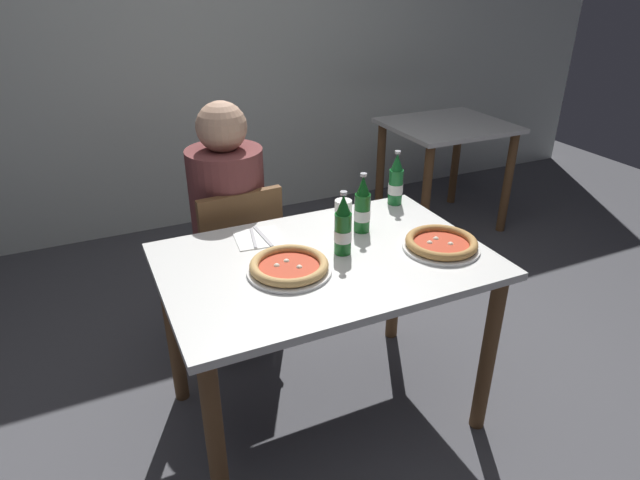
# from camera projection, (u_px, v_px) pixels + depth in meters

# --- Properties ---
(ground_plane) EXTENTS (8.00, 8.00, 0.00)m
(ground_plane) POSITION_uv_depth(u_px,v_px,m) (325.00, 410.00, 2.35)
(ground_plane) COLOR #4C4C51
(back_wall_tiled) EXTENTS (7.00, 0.10, 2.60)m
(back_wall_tiled) POSITION_uv_depth(u_px,v_px,m) (182.00, 36.00, 3.54)
(back_wall_tiled) COLOR silver
(back_wall_tiled) RESTS_ON ground_plane
(dining_table_main) EXTENTS (1.20, 0.80, 0.75)m
(dining_table_main) POSITION_uv_depth(u_px,v_px,m) (326.00, 284.00, 2.06)
(dining_table_main) COLOR silver
(dining_table_main) RESTS_ON ground_plane
(chair_behind_table) EXTENTS (0.43, 0.43, 0.85)m
(chair_behind_table) POSITION_uv_depth(u_px,v_px,m) (236.00, 258.00, 2.56)
(chair_behind_table) COLOR brown
(chair_behind_table) RESTS_ON ground_plane
(diner_seated) EXTENTS (0.34, 0.34, 1.21)m
(diner_seated) POSITION_uv_depth(u_px,v_px,m) (230.00, 235.00, 2.55)
(diner_seated) COLOR #2D3342
(diner_seated) RESTS_ON ground_plane
(dining_table_background) EXTENTS (0.80, 0.70, 0.75)m
(dining_table_background) POSITION_uv_depth(u_px,v_px,m) (446.00, 146.00, 3.78)
(dining_table_background) COLOR silver
(dining_table_background) RESTS_ON ground_plane
(pizza_margherita_near) EXTENTS (0.30, 0.30, 0.04)m
(pizza_margherita_near) POSITION_uv_depth(u_px,v_px,m) (289.00, 267.00, 1.91)
(pizza_margherita_near) COLOR white
(pizza_margherita_near) RESTS_ON dining_table_main
(pizza_marinara_far) EXTENTS (0.29, 0.29, 0.04)m
(pizza_marinara_far) POSITION_uv_depth(u_px,v_px,m) (441.00, 244.00, 2.07)
(pizza_marinara_far) COLOR white
(pizza_marinara_far) RESTS_ON dining_table_main
(beer_bottle_left) EXTENTS (0.07, 0.07, 0.25)m
(beer_bottle_left) POSITION_uv_depth(u_px,v_px,m) (362.00, 207.00, 2.17)
(beer_bottle_left) COLOR #14591E
(beer_bottle_left) RESTS_ON dining_table_main
(beer_bottle_center) EXTENTS (0.07, 0.07, 0.25)m
(beer_bottle_center) POSITION_uv_depth(u_px,v_px,m) (396.00, 182.00, 2.42)
(beer_bottle_center) COLOR #196B2D
(beer_bottle_center) RESTS_ON dining_table_main
(beer_bottle_right) EXTENTS (0.07, 0.07, 0.25)m
(beer_bottle_right) POSITION_uv_depth(u_px,v_px,m) (343.00, 228.00, 2.00)
(beer_bottle_right) COLOR #14591E
(beer_bottle_right) RESTS_ON dining_table_main
(napkin_with_cutlery) EXTENTS (0.20, 0.20, 0.01)m
(napkin_with_cutlery) POSITION_uv_depth(u_px,v_px,m) (258.00, 238.00, 2.15)
(napkin_with_cutlery) COLOR white
(napkin_with_cutlery) RESTS_ON dining_table_main
(paper_cup) EXTENTS (0.07, 0.07, 0.09)m
(paper_cup) POSITION_uv_depth(u_px,v_px,m) (343.00, 211.00, 2.27)
(paper_cup) COLOR white
(paper_cup) RESTS_ON dining_table_main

